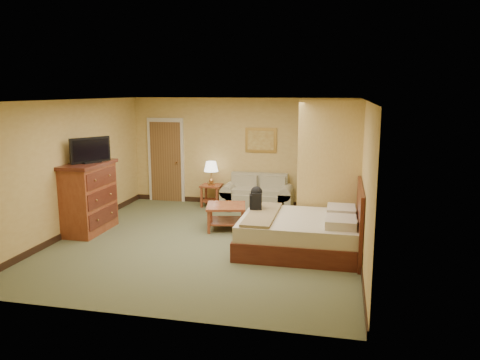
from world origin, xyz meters
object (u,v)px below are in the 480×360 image
(dresser, at_px, (89,197))
(bed, at_px, (306,233))
(coffee_table, at_px, (226,212))
(loveseat, at_px, (257,198))

(dresser, distance_m, bed, 4.31)
(coffee_table, bearing_deg, loveseat, 78.77)
(loveseat, relative_size, coffee_table, 1.80)
(bed, bearing_deg, coffee_table, 149.78)
(coffee_table, distance_m, bed, 1.95)
(dresser, bearing_deg, loveseat, 39.80)
(loveseat, height_order, dresser, dresser)
(loveseat, relative_size, bed, 0.76)
(coffee_table, bearing_deg, dresser, -163.73)
(coffee_table, height_order, dresser, dresser)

